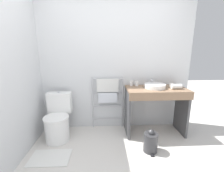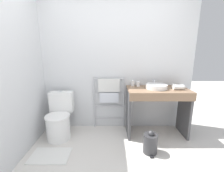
# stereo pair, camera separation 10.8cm
# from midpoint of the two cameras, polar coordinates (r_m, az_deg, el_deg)

# --- Properties ---
(wall_back) EXTENTS (2.92, 0.12, 2.45)m
(wall_back) POSITION_cam_midpoint_polar(r_m,az_deg,el_deg) (2.86, 2.29, 7.87)
(wall_back) COLOR silver
(wall_back) RESTS_ON ground_plane
(wall_side) EXTENTS (0.12, 2.14, 2.45)m
(wall_side) POSITION_cam_midpoint_polar(r_m,az_deg,el_deg) (2.45, -31.80, 4.95)
(wall_side) COLOR silver
(wall_side) RESTS_ON ground_plane
(toilet) EXTENTS (0.41, 0.55, 0.78)m
(toilet) POSITION_cam_midpoint_polar(r_m,az_deg,el_deg) (2.82, -18.32, -12.14)
(toilet) COLOR white
(toilet) RESTS_ON ground_plane
(towel_radiator) EXTENTS (0.60, 0.06, 1.02)m
(towel_radiator) POSITION_cam_midpoint_polar(r_m,az_deg,el_deg) (2.85, 0.01, -2.77)
(towel_radiator) COLOR silver
(towel_radiator) RESTS_ON ground_plane
(vanity_counter) EXTENTS (1.04, 0.56, 0.86)m
(vanity_counter) POSITION_cam_midpoint_polar(r_m,az_deg,el_deg) (2.78, 17.95, -6.40)
(vanity_counter) COLOR #84664C
(vanity_counter) RESTS_ON ground_plane
(sink_basin) EXTENTS (0.37, 0.37, 0.07)m
(sink_basin) POSITION_cam_midpoint_polar(r_m,az_deg,el_deg) (2.71, 17.71, -0.12)
(sink_basin) COLOR white
(sink_basin) RESTS_ON vanity_counter
(faucet) EXTENTS (0.02, 0.10, 0.12)m
(faucet) POSITION_cam_midpoint_polar(r_m,az_deg,el_deg) (2.89, 16.61, 1.50)
(faucet) COLOR silver
(faucet) RESTS_ON vanity_counter
(cup_near_wall) EXTENTS (0.06, 0.06, 0.10)m
(cup_near_wall) POSITION_cam_midpoint_polar(r_m,az_deg,el_deg) (2.81, 9.07, 1.02)
(cup_near_wall) COLOR white
(cup_near_wall) RESTS_ON vanity_counter
(cup_near_edge) EXTENTS (0.06, 0.06, 0.09)m
(cup_near_edge) POSITION_cam_midpoint_polar(r_m,az_deg,el_deg) (2.80, 11.16, 0.83)
(cup_near_edge) COLOR white
(cup_near_edge) RESTS_ON vanity_counter
(hair_dryer) EXTENTS (0.23, 0.18, 0.09)m
(hair_dryer) POSITION_cam_midpoint_polar(r_m,az_deg,el_deg) (2.78, 25.20, -0.37)
(hair_dryer) COLOR white
(hair_dryer) RESTS_ON vanity_counter
(trash_bin) EXTENTS (0.21, 0.24, 0.36)m
(trash_bin) POSITION_cam_midpoint_polar(r_m,az_deg,el_deg) (2.47, 15.75, -20.19)
(trash_bin) COLOR #333335
(trash_bin) RESTS_ON ground_plane
(bath_mat) EXTENTS (0.56, 0.36, 0.01)m
(bath_mat) POSITION_cam_midpoint_polar(r_m,az_deg,el_deg) (2.55, -21.17, -23.49)
(bath_mat) COLOR silver
(bath_mat) RESTS_ON ground_plane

